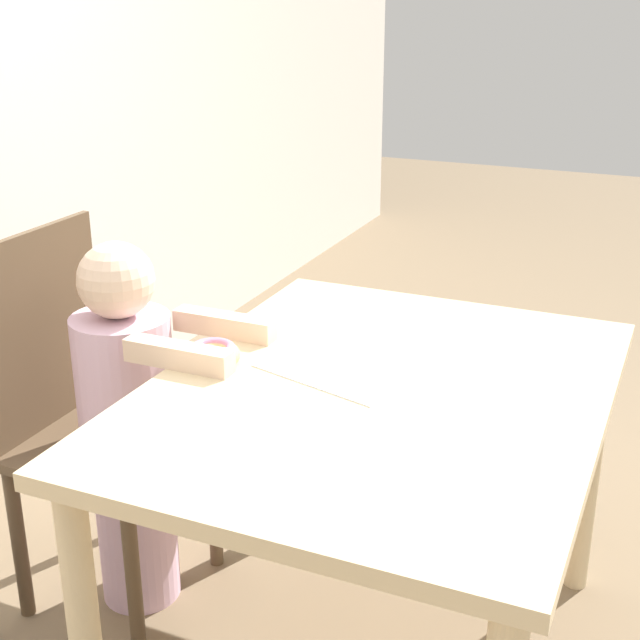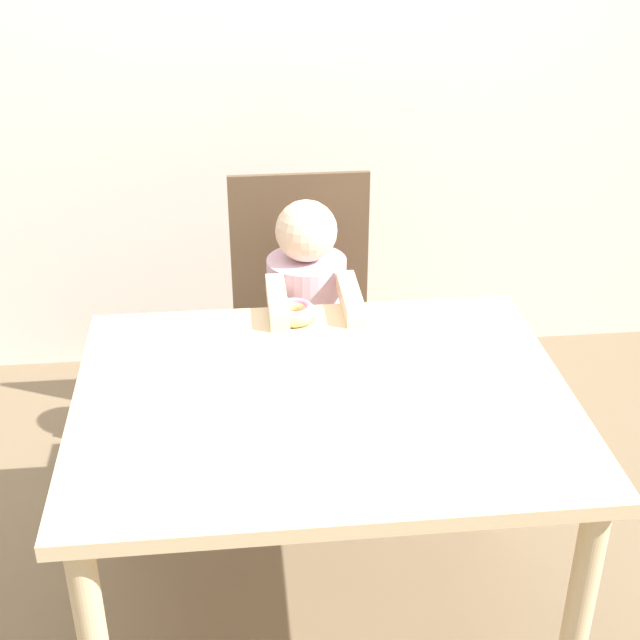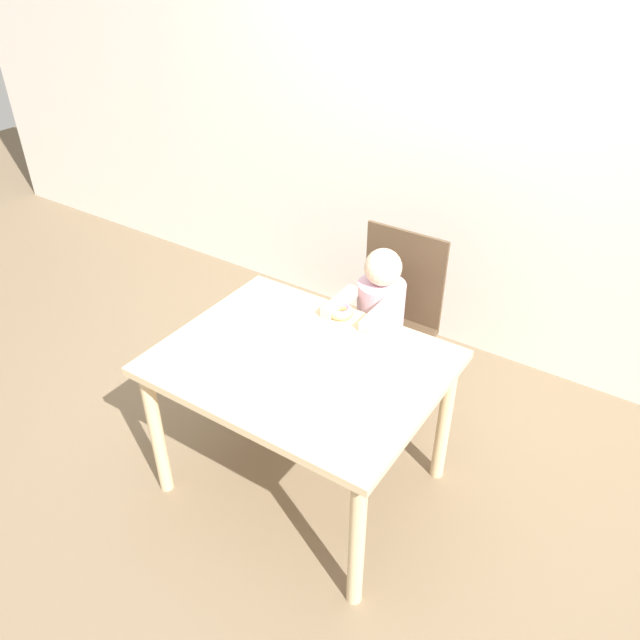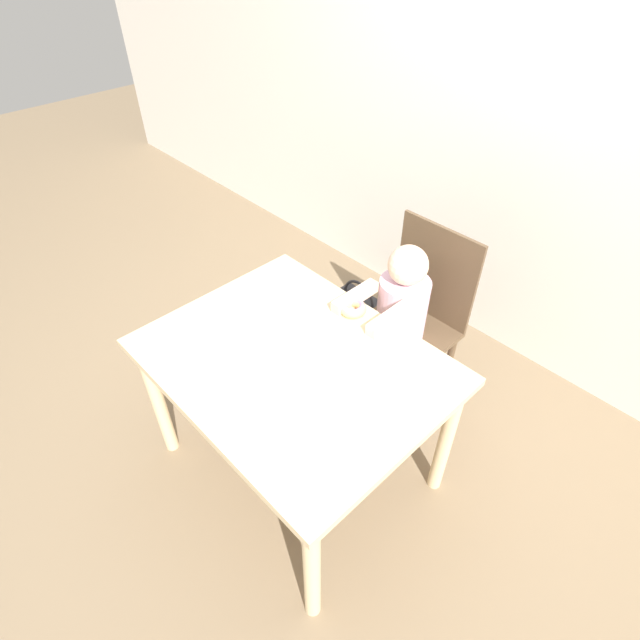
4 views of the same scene
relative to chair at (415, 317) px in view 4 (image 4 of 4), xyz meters
The scene contains 8 objects.
ground_plane 0.90m from the chair, 91.58° to the right, with size 12.00×12.00×0.00m, color #7A664C.
wall_back 1.04m from the chair, 91.73° to the left, with size 8.00×0.05×2.50m.
dining_table 0.77m from the chair, 91.58° to the right, with size 1.13×0.88×0.72m.
chair is the anchor object (origin of this frame).
child_figure 0.13m from the chair, 90.00° to the right, with size 0.25×0.46×0.94m.
donut 0.48m from the chair, 98.16° to the right, with size 0.12×0.12×0.04m.
napkin 0.72m from the chair, 83.82° to the right, with size 0.39×0.39×0.00m.
handbag 0.60m from the chair, 165.09° to the left, with size 0.29×0.15×0.37m.
Camera 4 is at (1.03, -0.85, 2.08)m, focal length 28.00 mm.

